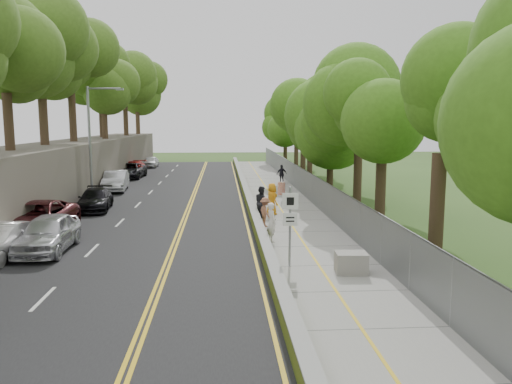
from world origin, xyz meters
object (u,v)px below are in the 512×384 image
(painter_0, at_px, (272,199))
(person_far, at_px, (282,174))
(concrete_block, at_px, (351,263))
(car_2, at_px, (36,219))
(construction_barrel, at_px, (281,188))
(car_0, at_px, (48,233))
(streetlight, at_px, (93,135))
(signpost, at_px, (290,218))

(painter_0, height_order, person_far, painter_0)
(concrete_block, relative_size, car_2, 0.19)
(construction_barrel, distance_m, painter_0, 8.28)
(concrete_block, xyz_separation_m, person_far, (0.64, 26.92, 0.47))
(car_0, bearing_deg, person_far, 60.30)
(concrete_block, bearing_deg, painter_0, 98.38)
(streetlight, xyz_separation_m, car_0, (1.46, -14.07, -3.80))
(streetlight, relative_size, person_far, 4.72)
(painter_0, xyz_separation_m, person_far, (2.39, 15.04, -0.10))
(painter_0, bearing_deg, person_far, -31.67)
(concrete_block, relative_size, painter_0, 0.61)
(car_0, bearing_deg, signpost, -16.82)
(streetlight, distance_m, concrete_block, 22.99)
(streetlight, distance_m, person_far, 17.27)
(car_0, xyz_separation_m, person_far, (12.84, 22.99, 0.05))
(car_2, xyz_separation_m, painter_0, (12.05, 4.87, 0.12))
(concrete_block, xyz_separation_m, car_0, (-12.20, 3.93, 0.41))
(car_0, height_order, car_2, car_2)
(construction_barrel, xyz_separation_m, painter_0, (-1.55, -8.12, 0.47))
(streetlight, relative_size, construction_barrel, 8.50)
(car_0, bearing_deg, construction_barrel, 52.75)
(streetlight, relative_size, concrete_block, 6.99)
(signpost, distance_m, car_2, 13.16)
(concrete_block, bearing_deg, construction_barrel, 90.57)
(car_2, height_order, person_far, person_far)
(streetlight, bearing_deg, person_far, 31.94)
(car_2, bearing_deg, person_far, 55.34)
(construction_barrel, distance_m, person_far, 6.98)
(streetlight, height_order, painter_0, streetlight)
(painter_0, bearing_deg, concrete_block, 165.75)
(streetlight, xyz_separation_m, signpost, (11.51, -17.02, -2.68))
(car_0, xyz_separation_m, painter_0, (10.45, 7.95, 0.15))
(concrete_block, distance_m, person_far, 26.93)
(car_0, relative_size, painter_0, 2.50)
(concrete_block, bearing_deg, car_2, 153.07)
(car_2, height_order, painter_0, painter_0)
(painter_0, bearing_deg, car_0, 104.65)
(construction_barrel, relative_size, concrete_block, 0.82)
(signpost, relative_size, painter_0, 1.64)
(person_far, bearing_deg, car_0, 44.25)
(person_far, bearing_deg, car_2, 37.48)
(signpost, height_order, construction_barrel, signpost)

